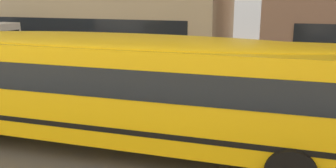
% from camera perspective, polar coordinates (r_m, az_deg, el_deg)
% --- Properties ---
extents(ground_plane, '(400.00, 400.00, 0.00)m').
position_cam_1_polar(ground_plane, '(11.48, -13.61, -6.05)').
color(ground_plane, '#54514F').
extents(sidewalk_far, '(120.00, 3.00, 0.01)m').
position_cam_1_polar(sidewalk_far, '(18.70, -0.79, 2.13)').
color(sidewalk_far, gray).
rests_on(sidewalk_far, ground_plane).
extents(lane_centreline, '(110.00, 0.16, 0.01)m').
position_cam_1_polar(lane_centreline, '(11.47, -13.61, -6.04)').
color(lane_centreline, silver).
rests_on(lane_centreline, ground_plane).
extents(school_bus, '(13.05, 3.09, 2.92)m').
position_cam_1_polar(school_bus, '(9.22, -9.75, 0.46)').
color(school_bus, yellow).
rests_on(school_bus, ground_plane).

